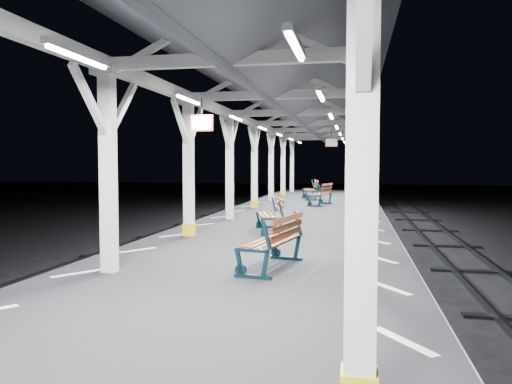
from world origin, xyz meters
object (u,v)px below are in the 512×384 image
(bench_far, at_px, (323,194))
(bench_near, at_px, (277,240))
(bench_extra, at_px, (312,189))
(bench_mid, at_px, (273,214))

(bench_far, bearing_deg, bench_near, -77.91)
(bench_near, height_order, bench_extra, bench_extra)
(bench_near, distance_m, bench_far, 13.31)
(bench_mid, distance_m, bench_far, 8.76)
(bench_far, height_order, bench_extra, bench_extra)
(bench_far, relative_size, bench_extra, 0.98)
(bench_mid, bearing_deg, bench_extra, 74.42)
(bench_mid, xyz_separation_m, bench_far, (0.74, 8.73, 0.04))
(bench_near, xyz_separation_m, bench_far, (-0.09, 13.31, 0.02))
(bench_near, height_order, bench_mid, bench_near)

